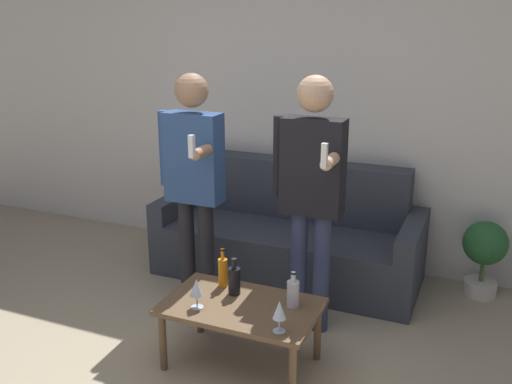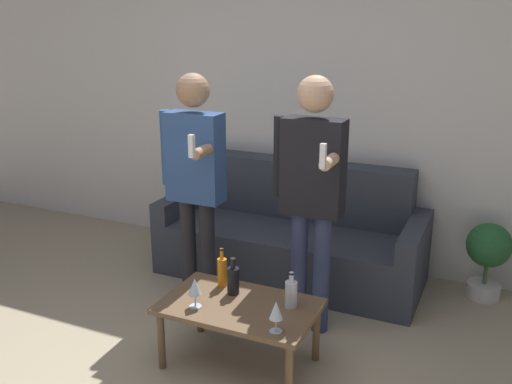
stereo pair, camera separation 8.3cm
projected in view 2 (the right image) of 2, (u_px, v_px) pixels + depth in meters
wall_back at (301, 99)px, 4.64m from camera, size 8.00×0.06×2.70m
couch at (292, 237)px, 4.54m from camera, size 2.06×0.81×0.88m
coffee_table at (239, 311)px, 3.32m from camera, size 0.90×0.55×0.40m
bottle_orange at (233, 280)px, 3.41m from camera, size 0.07×0.07×0.23m
bottle_green at (291, 293)px, 3.26m from camera, size 0.07×0.07×0.22m
bottle_dark at (222, 271)px, 3.51m from camera, size 0.06×0.06×0.25m
wine_glass_near at (195, 287)px, 3.24m from camera, size 0.08×0.08×0.18m
wine_glass_far at (276, 311)px, 2.98m from camera, size 0.07×0.07×0.18m
person_standing_left at (195, 173)px, 3.81m from camera, size 0.45×0.42×1.65m
person_standing_right at (312, 185)px, 3.53m from camera, size 0.45×0.42×1.67m
potted_plant at (488, 252)px, 4.13m from camera, size 0.32×0.32×0.58m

